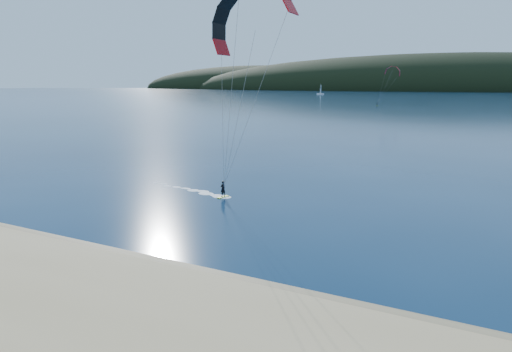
# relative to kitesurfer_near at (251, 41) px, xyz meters

# --- Properties ---
(ground) EXTENTS (1800.00, 1800.00, 0.00)m
(ground) POSITION_rel_kitesurfer_near_xyz_m (-1.80, -15.22, -13.92)
(ground) COLOR #071F38
(ground) RESTS_ON ground
(wet_sand) EXTENTS (220.00, 2.50, 0.10)m
(wet_sand) POSITION_rel_kitesurfer_near_xyz_m (-1.80, -10.72, -13.87)
(wet_sand) COLOR olive
(wet_sand) RESTS_ON ground
(headland) EXTENTS (1200.00, 310.00, 140.00)m
(headland) POSITION_rel_kitesurfer_near_xyz_m (-1.17, 730.06, -13.92)
(headland) COLOR black
(headland) RESTS_ON ground
(kitesurfer_near) EXTENTS (20.69, 8.71, 17.62)m
(kitesurfer_near) POSITION_rel_kitesurfer_near_xyz_m (0.00, 0.00, 0.00)
(kitesurfer_near) COLOR #9CCA17
(kitesurfer_near) RESTS_ON ground
(kitesurfer_far) EXTENTS (11.19, 5.60, 17.32)m
(kitesurfer_far) POSITION_rel_kitesurfer_near_xyz_m (-21.66, 187.21, 0.98)
(kitesurfer_far) COLOR #9CCA17
(kitesurfer_far) RESTS_ON ground
(sailboat) EXTENTS (7.19, 4.61, 10.20)m
(sailboat) POSITION_rel_kitesurfer_near_xyz_m (-123.48, 389.92, -13.17)
(sailboat) COLOR white
(sailboat) RESTS_ON ground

